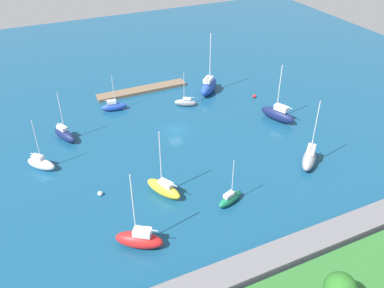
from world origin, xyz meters
name	(u,v)px	position (x,y,z in m)	size (l,w,h in m)	color
water	(175,130)	(0.00, 0.00, 0.00)	(160.00, 160.00, 0.00)	navy
pier_dock	(142,90)	(0.27, -18.75, 0.35)	(20.58, 3.06, 0.69)	brown
breakwater	(280,255)	(0.00, 34.55, 0.69)	(73.08, 3.80, 1.39)	slate
park_tree_east	(340,288)	(-0.73, 43.56, 4.58)	(3.51, 3.51, 5.31)	brown
sailboat_blue_near_pier	(114,106)	(8.50, -12.70, 0.98)	(5.48, 2.44, 7.81)	#2347B2
sailboat_navy_along_channel	(65,134)	(19.82, -5.62, 1.14)	(4.09, 6.20, 9.71)	#141E4C
sailboat_gray_center_basin	(185,102)	(-5.84, -8.25, 0.85)	(4.67, 3.51, 7.60)	gray
sailboat_white_west_end	(41,163)	(25.04, 1.87, 1.10)	(4.92, 4.99, 9.41)	white
sailboat_yellow_lone_north	(164,188)	(8.89, 16.58, 1.21)	(4.60, 6.56, 11.23)	yellow
sailboat_red_off_beacon	(139,239)	(15.58, 24.89, 1.24)	(6.65, 5.59, 11.87)	red
sailboat_green_far_north	(230,198)	(0.59, 22.56, 0.87)	(5.01, 2.91, 7.73)	#19724C
sailboat_blue_outer_mooring	(209,86)	(-13.20, -11.75, 1.66)	(7.28, 7.07, 13.60)	#2347B2
sailboat_navy_lone_south	(278,114)	(-20.14, 5.01, 1.41)	(4.84, 7.72, 11.63)	#141E4C
sailboat_gray_mid_basin	(309,158)	(-16.17, 19.79, 1.37)	(6.03, 5.82, 12.38)	gray
mooring_buoy_white	(100,194)	(17.87, 12.69, 0.38)	(0.76, 0.76, 0.76)	white
mooring_buoy_red	(254,96)	(-21.27, -5.33, 0.38)	(0.77, 0.77, 0.77)	red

